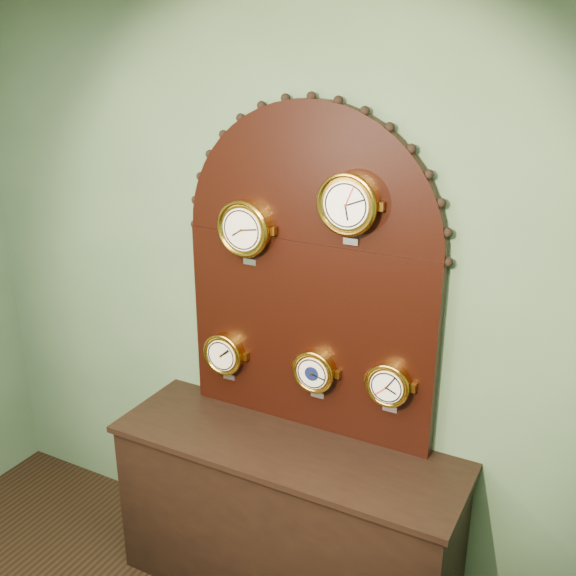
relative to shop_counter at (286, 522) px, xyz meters
The scene contains 8 objects.
wall_back 1.04m from the shop_counter, 90.00° to the left, with size 4.00×4.00×0.00m, color #4E6A49.
shop_counter is the anchor object (origin of this frame).
display_board 1.25m from the shop_counter, 90.00° to the left, with size 1.26×0.06×1.53m.
roman_clock 1.41m from the shop_counter, 151.85° to the left, with size 0.26×0.08×0.31m.
arabic_clock 1.55m from the shop_counter, 36.65° to the left, with size 0.26×0.08×0.31m.
hygrometer 0.85m from the shop_counter, 159.83° to the left, with size 0.21×0.08×0.26m.
barometer 0.77m from the shop_counter, 66.78° to the left, with size 0.20×0.08×0.25m.
tide_clock 0.89m from the shop_counter, 20.30° to the left, with size 0.20×0.08×0.25m.
Camera 1 is at (1.23, -0.07, 2.56)m, focal length 42.06 mm.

